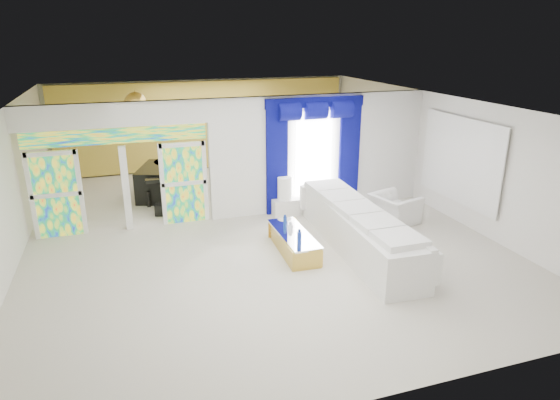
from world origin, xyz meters
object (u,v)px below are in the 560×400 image
object	(u,v)px
white_sofa	(358,230)
armchair	(394,208)
coffee_table	(294,243)
grand_piano	(166,181)
console_table	(296,206)

from	to	relation	value
white_sofa	armchair	xyz separation A→B (m)	(1.61, 1.17, -0.09)
coffee_table	grand_piano	world-z (taller)	grand_piano
coffee_table	console_table	bearing A→B (deg)	69.03
coffee_table	console_table	size ratio (longest dim) A/B	1.48
armchair	grand_piano	world-z (taller)	grand_piano
console_table	white_sofa	bearing A→B (deg)	-78.48
armchair	grand_piano	distance (m)	6.42
white_sofa	grand_piano	world-z (taller)	grand_piano
console_table	armchair	xyz separation A→B (m)	(2.12, -1.33, 0.14)
grand_piano	coffee_table	bearing A→B (deg)	-46.57
white_sofa	console_table	xyz separation A→B (m)	(-0.51, 2.50, -0.22)
coffee_table	grand_piano	distance (m)	5.18
coffee_table	grand_piano	xyz separation A→B (m)	(-2.20, 4.68, 0.23)
white_sofa	coffee_table	world-z (taller)	white_sofa
armchair	coffee_table	bearing A→B (deg)	91.07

